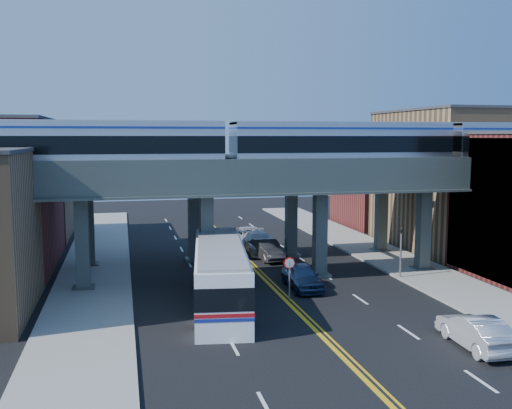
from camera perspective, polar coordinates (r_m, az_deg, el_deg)
ground at (r=32.33m, az=4.37°, el=-10.92°), size 120.00×120.00×0.00m
sidewalk_west at (r=40.58m, az=-15.96°, el=-7.37°), size 5.00×70.00×0.16m
sidewalk_east at (r=45.59m, az=14.46°, el=-5.77°), size 5.00×70.00×0.16m
building_west_c at (r=59.33m, az=-22.00°, el=0.66°), size 8.00×10.00×8.00m
building_east_b at (r=53.36m, az=18.33°, el=2.34°), size 8.00×14.00×12.00m
building_east_c at (r=64.87m, az=12.28°, el=1.93°), size 8.00×10.00×9.00m
mural_panel at (r=41.35m, az=22.27°, el=-0.76°), size 0.10×9.50×9.50m
elevated_viaduct_near at (r=38.64m, az=0.88°, el=1.81°), size 52.00×3.60×7.40m
elevated_viaduct_far at (r=45.44m, az=-1.28°, el=2.56°), size 52.00×3.60×7.40m
transit_train at (r=40.20m, az=8.57°, el=5.95°), size 47.72×2.99×3.49m
stop_sign at (r=34.70m, az=3.37°, el=-6.66°), size 0.76×0.09×2.63m
traffic_signal at (r=40.63m, az=14.29°, el=-4.09°), size 0.15×0.18×4.10m
transit_bus at (r=33.79m, az=-3.60°, el=-7.06°), size 4.68×13.45×3.39m
car_lane_a at (r=37.36m, az=4.63°, el=-7.20°), size 1.97×4.74×1.60m
car_lane_b at (r=46.04m, az=1.09°, el=-4.52°), size 2.27×4.98×1.58m
car_lane_c at (r=51.71m, az=-0.52°, el=-3.24°), size 2.78×5.89×1.63m
car_lane_d at (r=48.54m, az=0.32°, el=-3.85°), size 2.46×5.96×1.72m
car_parked_curb at (r=29.14m, az=21.10°, el=-11.75°), size 1.90×4.83×1.57m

